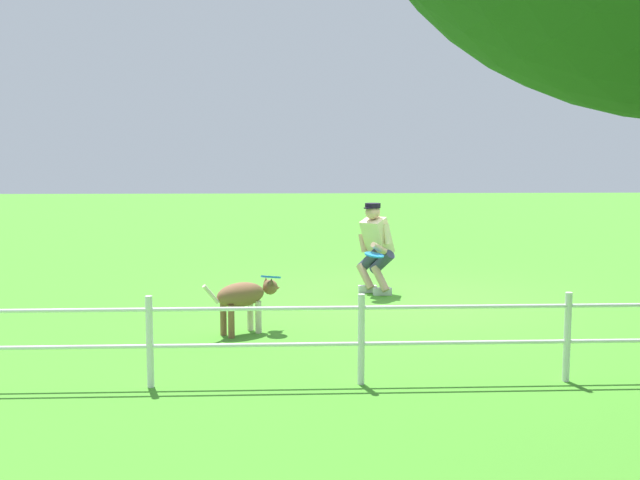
% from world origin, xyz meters
% --- Properties ---
extents(ground_plane, '(60.00, 60.00, 0.00)m').
position_xyz_m(ground_plane, '(0.00, 0.00, 0.00)').
color(ground_plane, '#47962B').
extents(person, '(0.57, 0.70, 1.29)m').
position_xyz_m(person, '(0.27, -0.58, 0.70)').
color(person, silver).
rests_on(person, ground_plane).
extents(dog, '(0.84, 0.65, 0.60)m').
position_xyz_m(dog, '(1.99, 1.68, 0.41)').
color(dog, brown).
rests_on(dog, ground_plane).
extents(frisbee_flying, '(0.30, 0.30, 0.06)m').
position_xyz_m(frisbee_flying, '(1.70, 1.61, 0.62)').
color(frisbee_flying, '#2B80EE').
extents(frisbee_held, '(0.28, 0.28, 0.08)m').
position_xyz_m(frisbee_held, '(0.33, -0.20, 0.61)').
color(frisbee_held, '#2283E6').
rests_on(frisbee_held, person).
extents(fence, '(16.08, 0.06, 0.78)m').
position_xyz_m(fence, '(-0.00, 3.52, 0.46)').
color(fence, white).
rests_on(fence, ground_plane).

